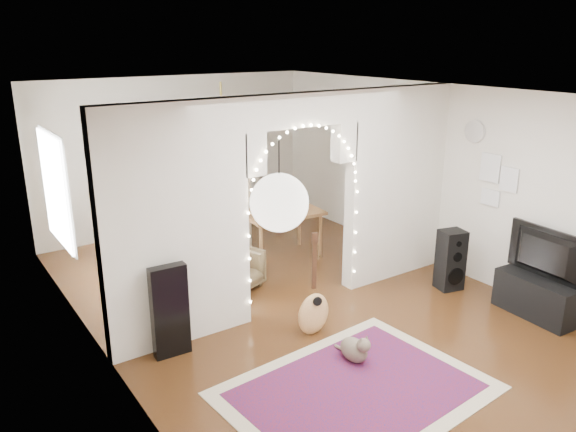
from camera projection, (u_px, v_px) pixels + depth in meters
floor at (300, 302)px, 7.36m from camera, size 7.50×7.50×0.00m
ceiling at (301, 92)px, 6.54m from camera, size 5.00×7.50×0.02m
wall_back at (177, 154)px, 9.90m from camera, size 5.00×0.02×2.70m
wall_left at (97, 243)px, 5.61m from camera, size 0.02×7.50×2.70m
wall_right at (437, 176)px, 8.30m from camera, size 0.02×7.50×2.70m
divider_wall at (300, 197)px, 6.93m from camera, size 5.00×0.20×2.70m
fairy_lights at (307, 190)px, 6.79m from camera, size 1.64×0.04×1.60m
window at (55, 190)px, 6.99m from camera, size 0.04×1.20×1.40m
wall_clock at (475, 131)px, 7.59m from camera, size 0.03×0.31×0.31m
picture_frames at (495, 180)px, 7.46m from camera, size 0.02×0.50×0.70m
paper_lantern at (279, 203)px, 3.77m from camera, size 0.40×0.40×0.40m
ceiling_fan at (221, 103)px, 8.21m from camera, size 1.10×1.10×0.30m
area_rug at (356, 390)px, 5.50m from camera, size 2.61×2.03×0.02m
guitar_case at (170, 311)px, 5.99m from camera, size 0.40×0.15×1.04m
acoustic_guitar at (314, 298)px, 6.43m from camera, size 0.45×0.26×1.06m
tabby_cat at (355, 349)px, 5.97m from camera, size 0.23×0.54×0.36m
floor_speaker at (451, 260)px, 7.64m from camera, size 0.38×0.35×0.84m
media_console at (536, 297)px, 6.93m from camera, size 0.47×1.02×0.50m
tv at (543, 255)px, 6.76m from camera, size 0.21×1.08×0.62m
bookcase at (201, 206)px, 8.72m from camera, size 1.61×0.52×1.62m
dining_table at (281, 216)px, 8.68m from camera, size 1.26×0.90×0.76m
flower_vase at (281, 205)px, 8.63m from camera, size 0.20×0.20×0.19m
dining_chair_left at (237, 269)px, 7.70m from camera, size 0.75×0.76×0.55m
dining_chair_right at (210, 265)px, 7.98m from camera, size 0.59×0.60×0.43m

